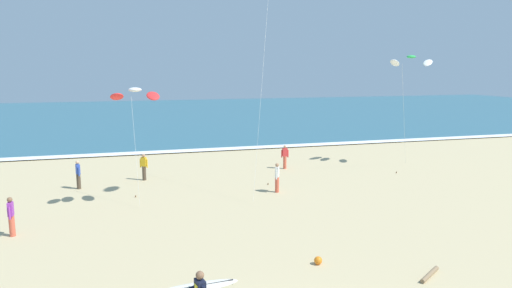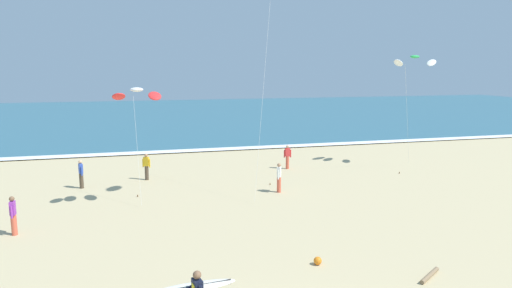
{
  "view_description": "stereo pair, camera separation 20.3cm",
  "coord_description": "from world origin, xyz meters",
  "px_view_note": "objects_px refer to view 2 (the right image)",
  "views": [
    {
      "loc": [
        -3.56,
        -7.97,
        6.55
      ],
      "look_at": [
        0.78,
        7.43,
        3.9
      ],
      "focal_mm": 32.08,
      "sensor_mm": 36.0,
      "label": 1
    },
    {
      "loc": [
        -3.36,
        -8.02,
        6.55
      ],
      "look_at": [
        0.78,
        7.43,
        3.9
      ],
      "focal_mm": 32.08,
      "sensor_mm": 36.0,
      "label": 2
    }
  ],
  "objects_px": {
    "beach_ball": "(318,261)",
    "driftwood_log": "(430,275)",
    "kite_arc_emerald_near": "(415,61)",
    "bystander_red_top": "(287,157)",
    "bystander_purple_top": "(13,215)",
    "kite_arc_ivory_mid": "(137,94)",
    "bystander_white_top": "(279,177)",
    "bystander_yellow_top": "(146,166)",
    "bystander_blue_top": "(81,174)"
  },
  "relations": [
    {
      "from": "bystander_yellow_top",
      "to": "driftwood_log",
      "type": "bearing_deg",
      "value": -62.04
    },
    {
      "from": "bystander_blue_top",
      "to": "kite_arc_emerald_near",
      "type": "bearing_deg",
      "value": 1.94
    },
    {
      "from": "kite_arc_ivory_mid",
      "to": "bystander_yellow_top",
      "type": "height_order",
      "value": "kite_arc_ivory_mid"
    },
    {
      "from": "kite_arc_emerald_near",
      "to": "bystander_white_top",
      "type": "distance_m",
      "value": 13.16
    },
    {
      "from": "beach_ball",
      "to": "kite_arc_emerald_near",
      "type": "bearing_deg",
      "value": 47.44
    },
    {
      "from": "bystander_red_top",
      "to": "driftwood_log",
      "type": "relative_size",
      "value": 1.24
    },
    {
      "from": "kite_arc_emerald_near",
      "to": "bystander_red_top",
      "type": "relative_size",
      "value": 4.66
    },
    {
      "from": "bystander_purple_top",
      "to": "bystander_blue_top",
      "type": "relative_size",
      "value": 1.0
    },
    {
      "from": "bystander_blue_top",
      "to": "bystander_white_top",
      "type": "bearing_deg",
      "value": -19.44
    },
    {
      "from": "bystander_purple_top",
      "to": "bystander_blue_top",
      "type": "height_order",
      "value": "same"
    },
    {
      "from": "beach_ball",
      "to": "driftwood_log",
      "type": "xyz_separation_m",
      "value": [
        3.06,
        -1.81,
        -0.07
      ]
    },
    {
      "from": "bystander_purple_top",
      "to": "bystander_red_top",
      "type": "distance_m",
      "value": 16.86
    },
    {
      "from": "bystander_purple_top",
      "to": "bystander_red_top",
      "type": "bearing_deg",
      "value": 31.16
    },
    {
      "from": "bystander_white_top",
      "to": "beach_ball",
      "type": "relative_size",
      "value": 5.68
    },
    {
      "from": "bystander_blue_top",
      "to": "bystander_red_top",
      "type": "distance_m",
      "value": 12.73
    },
    {
      "from": "driftwood_log",
      "to": "bystander_red_top",
      "type": "bearing_deg",
      "value": 87.15
    },
    {
      "from": "driftwood_log",
      "to": "kite_arc_emerald_near",
      "type": "bearing_deg",
      "value": 58.7
    },
    {
      "from": "kite_arc_emerald_near",
      "to": "beach_ball",
      "type": "bearing_deg",
      "value": -132.56
    },
    {
      "from": "kite_arc_emerald_near",
      "to": "bystander_purple_top",
      "type": "height_order",
      "value": "kite_arc_emerald_near"
    },
    {
      "from": "bystander_white_top",
      "to": "driftwood_log",
      "type": "distance_m",
      "value": 10.99
    },
    {
      "from": "bystander_white_top",
      "to": "bystander_red_top",
      "type": "bearing_deg",
      "value": 66.67
    },
    {
      "from": "beach_ball",
      "to": "bystander_yellow_top",
      "type": "bearing_deg",
      "value": 110.72
    },
    {
      "from": "bystander_yellow_top",
      "to": "bystander_red_top",
      "type": "distance_m",
      "value": 9.09
    },
    {
      "from": "bystander_purple_top",
      "to": "bystander_white_top",
      "type": "xyz_separation_m",
      "value": [
        12.1,
        3.33,
        0.0
      ]
    },
    {
      "from": "kite_arc_emerald_near",
      "to": "bystander_white_top",
      "type": "height_order",
      "value": "kite_arc_emerald_near"
    },
    {
      "from": "kite_arc_ivory_mid",
      "to": "bystander_white_top",
      "type": "xyz_separation_m",
      "value": [
        7.15,
        0.88,
        -4.57
      ]
    },
    {
      "from": "kite_arc_ivory_mid",
      "to": "bystander_red_top",
      "type": "distance_m",
      "value": 12.25
    },
    {
      "from": "kite_arc_ivory_mid",
      "to": "bystander_purple_top",
      "type": "xyz_separation_m",
      "value": [
        -4.95,
        -2.45,
        -4.57
      ]
    },
    {
      "from": "bystander_purple_top",
      "to": "bystander_yellow_top",
      "type": "height_order",
      "value": "same"
    },
    {
      "from": "bystander_purple_top",
      "to": "bystander_red_top",
      "type": "height_order",
      "value": "same"
    },
    {
      "from": "bystander_white_top",
      "to": "driftwood_log",
      "type": "relative_size",
      "value": 1.24
    },
    {
      "from": "driftwood_log",
      "to": "bystander_blue_top",
      "type": "bearing_deg",
      "value": 129.14
    },
    {
      "from": "kite_arc_emerald_near",
      "to": "bystander_blue_top",
      "type": "xyz_separation_m",
      "value": [
        -21.04,
        -0.71,
        -6.22
      ]
    },
    {
      "from": "kite_arc_ivory_mid",
      "to": "beach_ball",
      "type": "relative_size",
      "value": 20.33
    },
    {
      "from": "kite_arc_emerald_near",
      "to": "kite_arc_ivory_mid",
      "type": "relative_size",
      "value": 1.3
    },
    {
      "from": "bystander_red_top",
      "to": "bystander_white_top",
      "type": "bearing_deg",
      "value": -113.33
    },
    {
      "from": "kite_arc_ivory_mid",
      "to": "beach_ball",
      "type": "bearing_deg",
      "value": -55.5
    },
    {
      "from": "kite_arc_ivory_mid",
      "to": "beach_ball",
      "type": "height_order",
      "value": "kite_arc_ivory_mid"
    },
    {
      "from": "bystander_blue_top",
      "to": "beach_ball",
      "type": "relative_size",
      "value": 5.68
    },
    {
      "from": "kite_arc_emerald_near",
      "to": "bystander_red_top",
      "type": "xyz_separation_m",
      "value": [
        -8.43,
        1.05,
        -6.22
      ]
    },
    {
      "from": "kite_arc_emerald_near",
      "to": "kite_arc_ivory_mid",
      "type": "height_order",
      "value": "kite_arc_emerald_near"
    },
    {
      "from": "kite_arc_emerald_near",
      "to": "bystander_red_top",
      "type": "distance_m",
      "value": 10.53
    },
    {
      "from": "bystander_yellow_top",
      "to": "bystander_blue_top",
      "type": "distance_m",
      "value": 3.7
    },
    {
      "from": "bystander_purple_top",
      "to": "bystander_yellow_top",
      "type": "bearing_deg",
      "value": 56.18
    },
    {
      "from": "bystander_blue_top",
      "to": "kite_arc_ivory_mid",
      "type": "bearing_deg",
      "value": -55.3
    },
    {
      "from": "beach_ball",
      "to": "driftwood_log",
      "type": "bearing_deg",
      "value": -30.65
    },
    {
      "from": "bystander_purple_top",
      "to": "kite_arc_emerald_near",
      "type": "bearing_deg",
      "value": 18.55
    },
    {
      "from": "bystander_purple_top",
      "to": "driftwood_log",
      "type": "height_order",
      "value": "bystander_purple_top"
    },
    {
      "from": "kite_arc_emerald_near",
      "to": "kite_arc_ivory_mid",
      "type": "xyz_separation_m",
      "value": [
        -17.91,
        -5.22,
        -1.65
      ]
    },
    {
      "from": "kite_arc_emerald_near",
      "to": "kite_arc_ivory_mid",
      "type": "bearing_deg",
      "value": -163.74
    }
  ]
}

